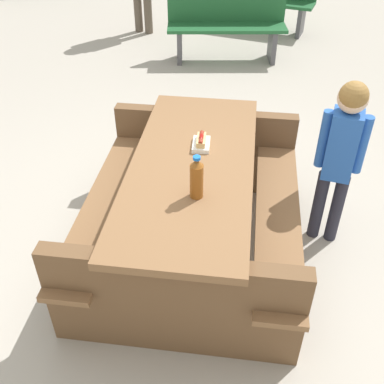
{
  "coord_description": "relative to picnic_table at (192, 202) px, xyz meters",
  "views": [
    {
      "loc": [
        -2.27,
        -0.61,
        2.35
      ],
      "look_at": [
        0.0,
        0.0,
        0.52
      ],
      "focal_mm": 42.98,
      "sensor_mm": 36.0,
      "label": 1
    }
  ],
  "objects": [
    {
      "name": "hotdog_tray",
      "position": [
        0.2,
        -0.01,
        0.34
      ],
      "size": [
        0.2,
        0.14,
        0.08
      ],
      "color": "white",
      "rests_on": "picnic_table"
    },
    {
      "name": "park_bench_near",
      "position": [
        3.58,
        0.51,
        0.0
      ],
      "size": [
        0.78,
        1.55,
        0.85
      ],
      "color": "#1E592D",
      "rests_on": "ground"
    },
    {
      "name": "ground_plane",
      "position": [
        0.0,
        0.0,
        -0.44
      ],
      "size": [
        30.0,
        30.0,
        0.0
      ],
      "primitive_type": "plane",
      "color": "#ADA599",
      "rests_on": "ground"
    },
    {
      "name": "soda_bottle",
      "position": [
        -0.31,
        -0.11,
        0.43
      ],
      "size": [
        0.08,
        0.08,
        0.26
      ],
      "color": "brown",
      "rests_on": "picnic_table"
    },
    {
      "name": "picnic_table",
      "position": [
        0.0,
        0.0,
        0.0
      ],
      "size": [
        1.97,
        1.63,
        0.75
      ],
      "color": "brown",
      "rests_on": "ground"
    },
    {
      "name": "child_in_coat",
      "position": [
        0.39,
        -0.89,
        0.34
      ],
      "size": [
        0.19,
        0.3,
        1.23
      ],
      "color": "#262633",
      "rests_on": "ground"
    }
  ]
}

